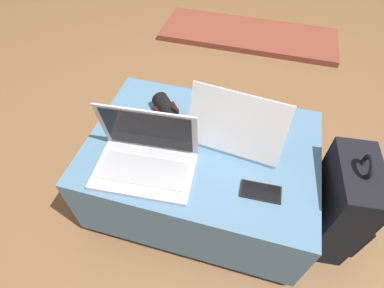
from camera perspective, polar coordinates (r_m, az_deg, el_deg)
The scene contains 8 objects.
ground_plane at distance 1.53m, azimuth 1.54°, elevation -9.76°, with size 14.00×14.00×0.00m, color brown.
ottoman at distance 1.36m, azimuth 1.71°, elevation -5.53°, with size 0.93×0.66×0.39m.
laptop_near at distance 1.12m, azimuth -8.82°, elevation -2.43°, with size 0.38×0.26×0.24m.
laptop_far at distance 1.20m, azimuth 8.71°, elevation 2.77°, with size 0.39×0.29×0.26m.
cell_phone at distance 1.10m, azimuth 12.98°, elevation -8.82°, with size 0.15×0.08×0.01m.
backpack at distance 1.36m, azimuth 26.23°, elevation -10.76°, with size 0.22×0.30×0.55m.
wrist_brace at distance 1.30m, azimuth -4.87°, elevation 6.43°, with size 0.16×0.17×0.07m.
fireplace_hearth at distance 2.65m, azimuth 10.66°, elevation 19.82°, with size 1.40×0.50×0.04m.
Camera 1 is at (0.17, -0.75, 1.31)m, focal length 28.00 mm.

